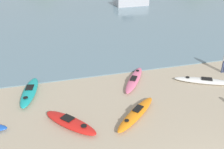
{
  "coord_description": "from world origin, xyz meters",
  "views": [
    {
      "loc": [
        -5.22,
        -4.31,
        7.49
      ],
      "look_at": [
        -1.66,
        8.75,
        0.5
      ],
      "focal_mm": 42.0,
      "sensor_mm": 36.0,
      "label": 1
    }
  ],
  "objects_px": {
    "kayak_on_sand_0": "(134,80)",
    "kayak_on_sand_3": "(70,123)",
    "kayak_on_sand_6": "(136,114)",
    "kayak_on_sand_2": "(204,81)",
    "kayak_on_sand_1": "(30,92)",
    "moored_boat_1": "(131,0)"
  },
  "relations": [
    {
      "from": "kayak_on_sand_0",
      "to": "moored_boat_1",
      "type": "bearing_deg",
      "value": 71.65
    },
    {
      "from": "kayak_on_sand_0",
      "to": "kayak_on_sand_3",
      "type": "distance_m",
      "value": 5.19
    },
    {
      "from": "kayak_on_sand_2",
      "to": "kayak_on_sand_0",
      "type": "bearing_deg",
      "value": 163.08
    },
    {
      "from": "kayak_on_sand_1",
      "to": "kayak_on_sand_3",
      "type": "xyz_separation_m",
      "value": [
        1.79,
        -3.26,
        -0.0
      ]
    },
    {
      "from": "moored_boat_1",
      "to": "kayak_on_sand_0",
      "type": "bearing_deg",
      "value": -108.35
    },
    {
      "from": "kayak_on_sand_1",
      "to": "kayak_on_sand_6",
      "type": "relative_size",
      "value": 1.13
    },
    {
      "from": "kayak_on_sand_1",
      "to": "kayak_on_sand_6",
      "type": "bearing_deg",
      "value": -34.77
    },
    {
      "from": "kayak_on_sand_1",
      "to": "kayak_on_sand_2",
      "type": "distance_m",
      "value": 9.91
    },
    {
      "from": "kayak_on_sand_0",
      "to": "kayak_on_sand_1",
      "type": "distance_m",
      "value": 5.94
    },
    {
      "from": "kayak_on_sand_2",
      "to": "kayak_on_sand_6",
      "type": "distance_m",
      "value": 5.36
    },
    {
      "from": "kayak_on_sand_0",
      "to": "kayak_on_sand_3",
      "type": "xyz_separation_m",
      "value": [
        -4.15,
        -3.12,
        0.02
      ]
    },
    {
      "from": "kayak_on_sand_2",
      "to": "kayak_on_sand_1",
      "type": "bearing_deg",
      "value": 172.36
    },
    {
      "from": "kayak_on_sand_6",
      "to": "moored_boat_1",
      "type": "xyz_separation_m",
      "value": [
        7.39,
        22.34,
        0.51
      ]
    },
    {
      "from": "kayak_on_sand_2",
      "to": "moored_boat_1",
      "type": "xyz_separation_m",
      "value": [
        2.44,
        20.27,
        0.55
      ]
    },
    {
      "from": "kayak_on_sand_0",
      "to": "kayak_on_sand_1",
      "type": "xyz_separation_m",
      "value": [
        -5.94,
        0.14,
        0.02
      ]
    },
    {
      "from": "kayak_on_sand_0",
      "to": "moored_boat_1",
      "type": "height_order",
      "value": "moored_boat_1"
    },
    {
      "from": "kayak_on_sand_3",
      "to": "moored_boat_1",
      "type": "distance_m",
      "value": 24.56
    },
    {
      "from": "kayak_on_sand_2",
      "to": "kayak_on_sand_6",
      "type": "height_order",
      "value": "kayak_on_sand_6"
    },
    {
      "from": "kayak_on_sand_0",
      "to": "kayak_on_sand_6",
      "type": "xyz_separation_m",
      "value": [
        -1.06,
        -3.25,
        0.02
      ]
    },
    {
      "from": "kayak_on_sand_6",
      "to": "moored_boat_1",
      "type": "bearing_deg",
      "value": 71.7
    },
    {
      "from": "kayak_on_sand_3",
      "to": "kayak_on_sand_0",
      "type": "bearing_deg",
      "value": 36.92
    },
    {
      "from": "kayak_on_sand_0",
      "to": "kayak_on_sand_3",
      "type": "bearing_deg",
      "value": -143.08
    }
  ]
}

